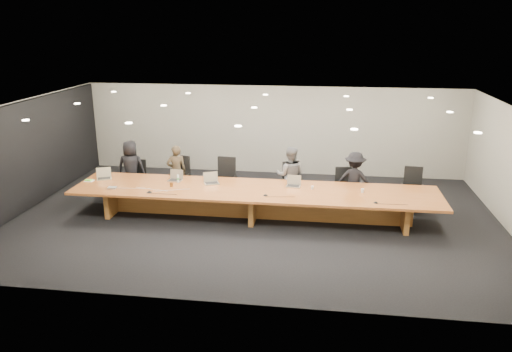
{
  "coord_description": "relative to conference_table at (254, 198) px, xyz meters",
  "views": [
    {
      "loc": [
        1.65,
        -11.5,
        4.67
      ],
      "look_at": [
        0.0,
        0.3,
        1.0
      ],
      "focal_mm": 35.0,
      "sensor_mm": 36.0,
      "label": 1
    }
  ],
  "objects": [
    {
      "name": "mic_center",
      "position": [
        0.33,
        -0.43,
        0.24
      ],
      "size": [
        0.14,
        0.14,
        0.03
      ],
      "primitive_type": "cone",
      "rotation": [
        0.0,
        0.0,
        0.29
      ],
      "color": "black",
      "rests_on": "conference_table"
    },
    {
      "name": "chair_mid_left",
      "position": [
        -0.98,
        1.16,
        0.08
      ],
      "size": [
        0.66,
        0.66,
        1.2
      ],
      "primitive_type": null,
      "rotation": [
        0.0,
        0.0,
        -0.08
      ],
      "color": "black",
      "rests_on": "ground"
    },
    {
      "name": "chair_far_left",
      "position": [
        -3.52,
        1.27,
        -0.02
      ],
      "size": [
        0.52,
        0.52,
        1.01
      ],
      "primitive_type": null,
      "rotation": [
        0.0,
        0.0,
        -0.01
      ],
      "color": "black",
      "rests_on": "ground"
    },
    {
      "name": "laptop_c",
      "position": [
        -1.14,
        0.29,
        0.37
      ],
      "size": [
        0.44,
        0.39,
        0.29
      ],
      "primitive_type": null,
      "rotation": [
        0.0,
        0.0,
        0.42
      ],
      "color": "tan",
      "rests_on": "conference_table"
    },
    {
      "name": "left_wall_panel",
      "position": [
        -5.94,
        0.0,
        0.85
      ],
      "size": [
        0.08,
        7.84,
        2.74
      ],
      "primitive_type": "cube",
      "color": "black",
      "rests_on": "ground"
    },
    {
      "name": "av_box",
      "position": [
        -3.5,
        -0.41,
        0.25
      ],
      "size": [
        0.23,
        0.18,
        0.03
      ],
      "primitive_type": "cube",
      "rotation": [
        0.0,
        0.0,
        0.12
      ],
      "color": "#A5A5A9",
      "rests_on": "conference_table"
    },
    {
      "name": "chair_left",
      "position": [
        -2.29,
        1.23,
        0.07
      ],
      "size": [
        0.67,
        0.67,
        1.17
      ],
      "primitive_type": null,
      "rotation": [
        0.0,
        0.0,
        -0.13
      ],
      "color": "black",
      "rests_on": "ground"
    },
    {
      "name": "back_wall",
      "position": [
        0.0,
        4.0,
        0.88
      ],
      "size": [
        12.0,
        0.02,
        2.8
      ],
      "primitive_type": "cube",
      "color": "#B5B0A4",
      "rests_on": "ground"
    },
    {
      "name": "mic_left",
      "position": [
        -2.48,
        -0.6,
        0.25
      ],
      "size": [
        0.16,
        0.16,
        0.03
      ],
      "primitive_type": "cone",
      "rotation": [
        0.0,
        0.0,
        -0.2
      ],
      "color": "black",
      "rests_on": "conference_table"
    },
    {
      "name": "water_bottle",
      "position": [
        -2.02,
        0.28,
        0.33
      ],
      "size": [
        0.07,
        0.07,
        0.19
      ],
      "primitive_type": "cylinder",
      "rotation": [
        0.0,
        0.0,
        0.11
      ],
      "color": "silver",
      "rests_on": "conference_table"
    },
    {
      "name": "person_c",
      "position": [
        0.79,
        1.18,
        0.26
      ],
      "size": [
        0.77,
        0.6,
        1.56
      ],
      "primitive_type": "imported",
      "rotation": [
        0.0,
        0.0,
        3.13
      ],
      "color": "#5B5B5D",
      "rests_on": "ground"
    },
    {
      "name": "ground",
      "position": [
        0.0,
        0.0,
        -0.52
      ],
      "size": [
        12.0,
        12.0,
        0.0
      ],
      "primitive_type": "plane",
      "color": "black",
      "rests_on": "ground"
    },
    {
      "name": "paper_cup_far",
      "position": [
        2.62,
        0.11,
        0.28
      ],
      "size": [
        0.1,
        0.1,
        0.1
      ],
      "primitive_type": "cone",
      "rotation": [
        0.0,
        0.0,
        0.3
      ],
      "color": "silver",
      "rests_on": "conference_table"
    },
    {
      "name": "lime_gadget",
      "position": [
        -4.35,
        0.06,
        0.26
      ],
      "size": [
        0.17,
        0.11,
        0.03
      ],
      "primitive_type": "cube",
      "rotation": [
        0.0,
        0.0,
        -0.08
      ],
      "color": "#69CF37",
      "rests_on": "notepad"
    },
    {
      "name": "chair_mid_right",
      "position": [
        0.86,
        1.3,
        0.03
      ],
      "size": [
        0.72,
        0.72,
        1.11
      ],
      "primitive_type": null,
      "rotation": [
        0.0,
        0.0,
        0.34
      ],
      "color": "black",
      "rests_on": "ground"
    },
    {
      "name": "person_a",
      "position": [
        -3.66,
        1.27,
        0.27
      ],
      "size": [
        0.81,
        0.57,
        1.57
      ],
      "primitive_type": "imported",
      "rotation": [
        0.0,
        0.0,
        3.24
      ],
      "color": "black",
      "rests_on": "ground"
    },
    {
      "name": "chair_far_right",
      "position": [
        3.97,
        1.2,
        0.04
      ],
      "size": [
        0.63,
        0.63,
        1.11
      ],
      "primitive_type": null,
      "rotation": [
        0.0,
        0.0,
        -0.13
      ],
      "color": "black",
      "rests_on": "ground"
    },
    {
      "name": "person_d",
      "position": [
        2.48,
        1.13,
        0.23
      ],
      "size": [
        1.06,
        0.73,
        1.49
      ],
      "primitive_type": "imported",
      "rotation": [
        0.0,
        0.0,
        2.94
      ],
      "color": "black",
      "rests_on": "ground"
    },
    {
      "name": "mic_right",
      "position": [
        2.88,
        -0.58,
        0.24
      ],
      "size": [
        0.14,
        0.14,
        0.03
      ],
      "primitive_type": "cone",
      "rotation": [
        0.0,
        0.0,
        0.37
      ],
      "color": "black",
      "rests_on": "conference_table"
    },
    {
      "name": "person_b",
      "position": [
        -2.36,
        1.28,
        0.22
      ],
      "size": [
        0.63,
        0.52,
        1.48
      ],
      "primitive_type": "imported",
      "rotation": [
        0.0,
        0.0,
        3.5
      ],
      "color": "#372D1E",
      "rests_on": "ground"
    },
    {
      "name": "laptop_a",
      "position": [
        -4.02,
        0.29,
        0.38
      ],
      "size": [
        0.45,
        0.4,
        0.29
      ],
      "primitive_type": null,
      "rotation": [
        0.0,
        0.0,
        0.42
      ],
      "color": "#C1B593",
      "rests_on": "conference_table"
    },
    {
      "name": "chair_right",
      "position": [
        2.22,
        1.2,
        -0.0
      ],
      "size": [
        0.57,
        0.57,
        1.03
      ],
      "primitive_type": null,
      "rotation": [
        0.0,
        0.0,
        0.09
      ],
      "color": "black",
      "rests_on": "ground"
    },
    {
      "name": "paper_cup_near",
      "position": [
        1.41,
        0.21,
        0.27
      ],
      "size": [
        0.08,
        0.08,
        0.08
      ],
      "primitive_type": "cone",
      "rotation": [
        0.0,
        0.0,
        -0.18
      ],
      "color": "silver",
      "rests_on": "conference_table"
    },
    {
      "name": "notepad",
      "position": [
        -4.33,
        0.07,
        0.24
      ],
      "size": [
        0.23,
        0.19,
        0.01
      ],
      "primitive_type": "cube",
      "rotation": [
        0.0,
        0.0,
        -0.03
      ],
      "color": "white",
      "rests_on": "conference_table"
    },
    {
      "name": "amber_mug",
      "position": [
        -2.08,
        -0.07,
        0.28
      ],
      "size": [
        0.09,
        0.09,
        0.1
      ],
      "primitive_type": "cylinder",
      "rotation": [
        0.0,
        0.0,
        -0.19
      ],
      "color": "brown",
      "rests_on": "conference_table"
    },
    {
      "name": "laptop_d",
      "position": [
        0.93,
        0.35,
        0.37
      ],
      "size": [
        0.37,
        0.28,
        0.27
      ],
      "primitive_type": null,
      "rotation": [
        0.0,
        0.0,
        -0.09
      ],
      "color": "tan",
      "rests_on": "conference_table"
    },
    {
      "name": "laptop_b",
      "position": [
        -2.14,
        0.41,
        0.37
      ],
      "size": [
        0.37,
        0.28,
        0.28
      ],
      "primitive_type": null,
      "rotation": [
        0.0,
        0.0,
        -0.09
      ],
      "color": "tan",
      "rests_on": "conference_table"
    },
    {
      "name": "conference_table",
      "position": [
        0.0,
        0.0,
        0.0
      ],
      "size": [
        9.0,
        1.8,
        0.75
      ],
      "color": "#994E21",
      "rests_on": "ground"
    }
  ]
}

